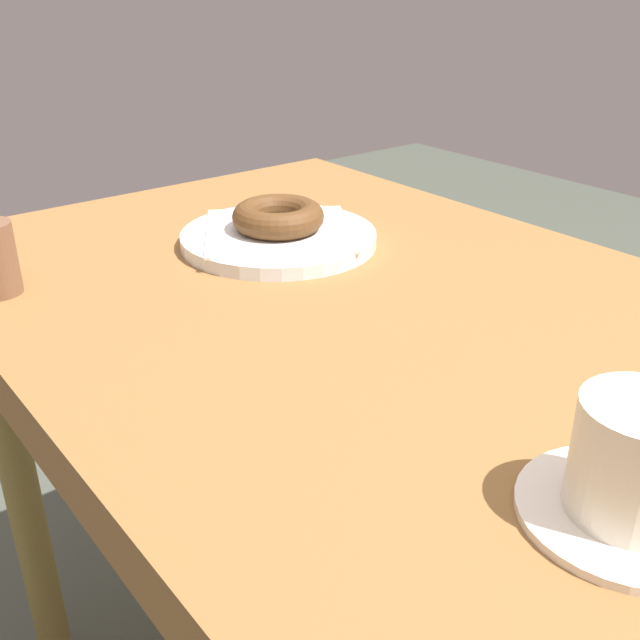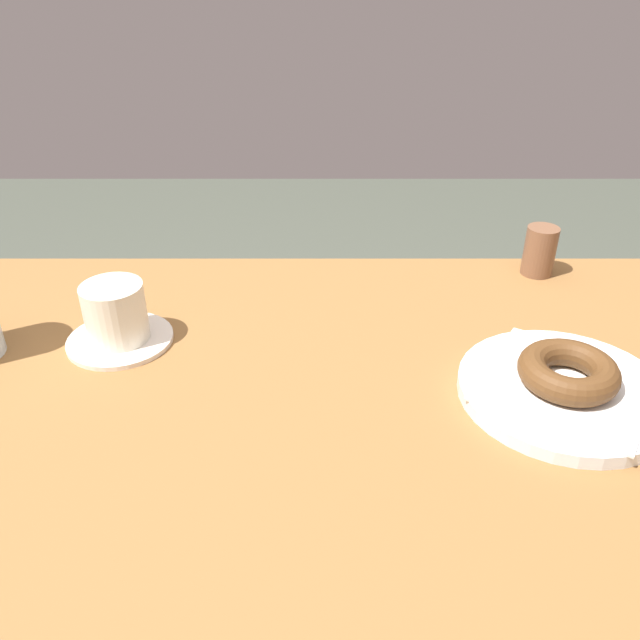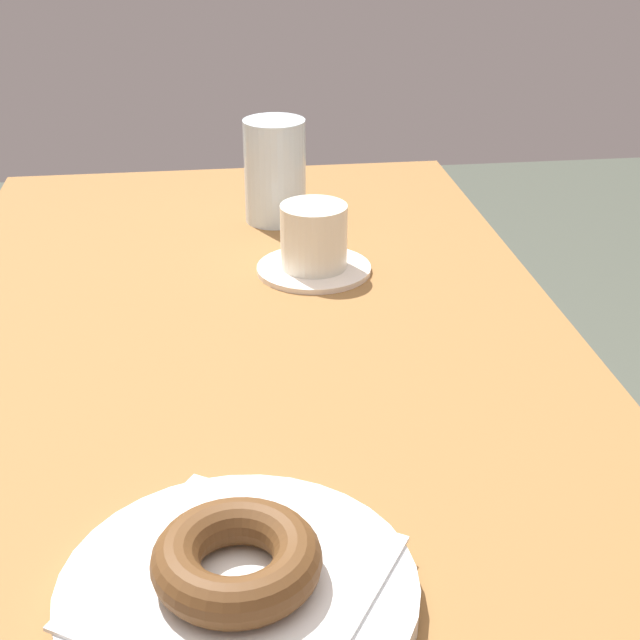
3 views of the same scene
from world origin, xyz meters
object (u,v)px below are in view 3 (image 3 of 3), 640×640
object	(u,v)px
donut_chocolate_ring	(237,560)
coffee_cup	(314,242)
water_glass	(275,171)
plate_chocolate_ring	(238,592)

from	to	relation	value
donut_chocolate_ring	coffee_cup	xyz separation A→B (m)	(-0.52, 0.11, 0.00)
coffee_cup	water_glass	bearing A→B (deg)	-170.72
water_glass	coffee_cup	bearing A→B (deg)	9.28
donut_chocolate_ring	coffee_cup	distance (m)	0.54
plate_chocolate_ring	water_glass	size ratio (longest dim) A/B	1.75
plate_chocolate_ring	water_glass	distance (m)	0.71
plate_chocolate_ring	donut_chocolate_ring	distance (m)	0.03
plate_chocolate_ring	coffee_cup	xyz separation A→B (m)	(-0.52, 0.11, 0.03)
donut_chocolate_ring	water_glass	size ratio (longest dim) A/B	0.82
plate_chocolate_ring	donut_chocolate_ring	bearing A→B (deg)	90.00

